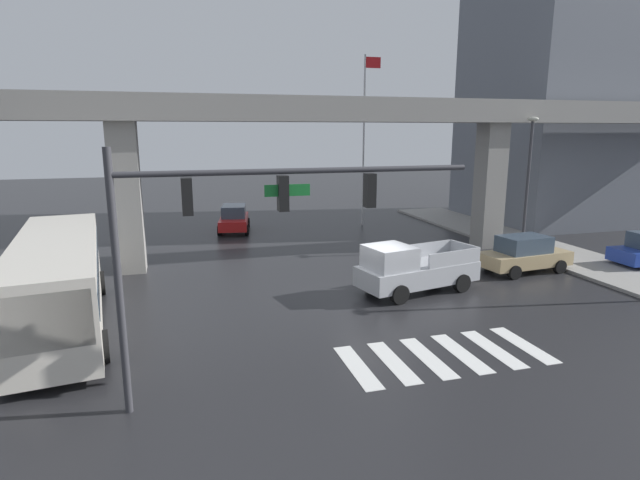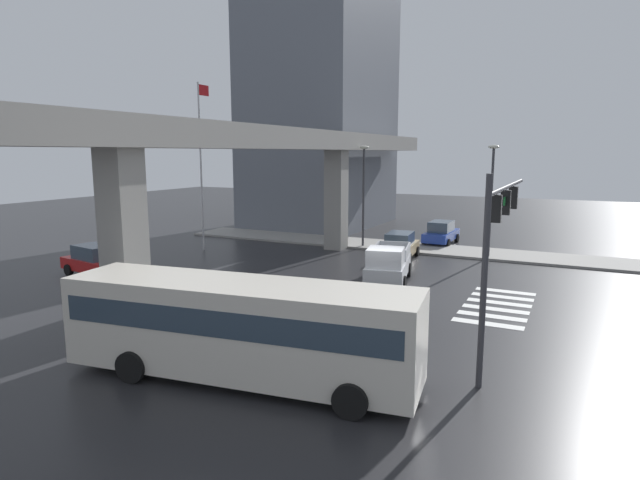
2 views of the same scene
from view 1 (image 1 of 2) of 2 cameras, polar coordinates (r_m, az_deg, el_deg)
The scene contains 11 objects.
ground_plane at distance 20.46m, azimuth 6.15°, elevation -6.47°, with size 120.00×120.00×0.00m, color #232326.
crosswalk_stripes at distance 15.84m, azimuth 13.83°, elevation -12.49°, with size 6.05×2.80×0.01m.
elevated_overpass at distance 25.80m, azimuth 0.71°, elevation 13.09°, with size 51.66×2.08×8.15m.
sidewalk_east at distance 28.61m, azimuth 27.63°, elevation -2.24°, with size 4.00×36.00×0.15m, color gray.
pickup_truck at distance 21.03m, azimuth 10.33°, elevation -3.27°, with size 5.38×2.92×2.08m.
city_bus at distance 19.29m, azimuth -27.39°, elevation -3.63°, with size 3.91×11.04×2.99m.
sedan_tan at distance 25.65m, azimuth 21.99°, elevation -1.47°, with size 4.45×2.27×1.72m.
sedan_red at distance 33.91m, azimuth -9.66°, elevation 2.41°, with size 2.49×4.53×1.72m.
traffic_signal_mast at distance 11.95m, azimuth -9.56°, elevation 2.49°, with size 8.69×0.32×6.20m.
street_lamp_mid_block at distance 29.59m, azimuth 22.46°, elevation 7.49°, with size 0.44×0.70×7.24m.
flagpole at distance 35.19m, azimuth 5.09°, elevation 12.19°, with size 1.16×0.12×11.43m.
Camera 1 is at (-7.39, -17.93, 6.54)m, focal length 28.42 mm.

